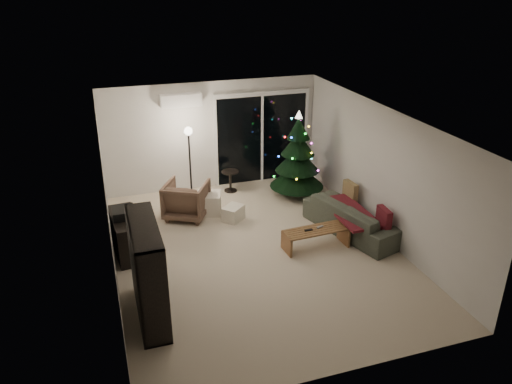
# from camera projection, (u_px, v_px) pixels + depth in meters

# --- Properties ---
(room) EXTENTS (6.50, 7.51, 2.60)m
(room) POSITION_uv_depth(u_px,v_px,m) (254.00, 169.00, 10.22)
(room) COLOR beige
(room) RESTS_ON ground
(bookshelf) EXTENTS (0.70, 1.56, 1.51)m
(bookshelf) POSITION_uv_depth(u_px,v_px,m) (135.00, 274.00, 7.15)
(bookshelf) COLOR black
(bookshelf) RESTS_ON floor
(media_cabinet) EXTENTS (0.55, 1.21, 0.74)m
(media_cabinet) POSITION_uv_depth(u_px,v_px,m) (126.00, 235.00, 9.01)
(media_cabinet) COLOR black
(media_cabinet) RESTS_ON floor
(stereo) EXTENTS (0.37, 0.44, 0.16)m
(stereo) POSITION_uv_depth(u_px,v_px,m) (123.00, 213.00, 8.83)
(stereo) COLOR black
(stereo) RESTS_ON media_cabinet
(armchair) EXTENTS (1.14, 1.15, 0.78)m
(armchair) POSITION_uv_depth(u_px,v_px,m) (187.00, 200.00, 10.34)
(armchair) COLOR brown
(armchair) RESTS_ON floor
(ottoman) EXTENTS (0.62, 0.62, 0.45)m
(ottoman) POSITION_uv_depth(u_px,v_px,m) (209.00, 203.00, 10.57)
(ottoman) COLOR beige
(ottoman) RESTS_ON floor
(cardboard_box_a) EXTENTS (0.46, 0.37, 0.30)m
(cardboard_box_a) POSITION_uv_depth(u_px,v_px,m) (150.00, 250.00, 8.94)
(cardboard_box_a) COLOR white
(cardboard_box_a) RESTS_ON floor
(cardboard_box_b) EXTENTS (0.54, 0.53, 0.30)m
(cardboard_box_b) POSITION_uv_depth(u_px,v_px,m) (233.00, 213.00, 10.29)
(cardboard_box_b) COLOR white
(cardboard_box_b) RESTS_ON floor
(side_table) EXTENTS (0.46, 0.46, 0.50)m
(side_table) POSITION_uv_depth(u_px,v_px,m) (230.00, 181.00, 11.62)
(side_table) COLOR black
(side_table) RESTS_ON floor
(floor_lamp) EXTENTS (0.26, 0.26, 1.65)m
(floor_lamp) POSITION_uv_depth(u_px,v_px,m) (190.00, 166.00, 10.88)
(floor_lamp) COLOR black
(floor_lamp) RESTS_ON floor
(sofa) EXTENTS (1.38, 2.28, 0.62)m
(sofa) POSITION_uv_depth(u_px,v_px,m) (354.00, 218.00, 9.76)
(sofa) COLOR #4E5543
(sofa) RESTS_ON floor
(sofa_throw) EXTENTS (0.66, 1.53, 0.05)m
(sofa_throw) POSITION_uv_depth(u_px,v_px,m) (350.00, 212.00, 9.67)
(sofa_throw) COLOR maroon
(sofa_throw) RESTS_ON sofa
(cushion_a) EXTENTS (0.16, 0.42, 0.41)m
(cushion_a) POSITION_uv_depth(u_px,v_px,m) (350.00, 192.00, 10.29)
(cushion_a) COLOR tan
(cushion_a) RESTS_ON sofa
(cushion_b) EXTENTS (0.15, 0.42, 0.41)m
(cushion_b) POSITION_uv_depth(u_px,v_px,m) (384.00, 219.00, 9.16)
(cushion_b) COLOR maroon
(cushion_b) RESTS_ON sofa
(coffee_table) EXTENTS (1.24, 0.49, 0.38)m
(coffee_table) POSITION_uv_depth(u_px,v_px,m) (316.00, 238.00, 9.24)
(coffee_table) COLOR brown
(coffee_table) RESTS_ON floor
(remote_a) EXTENTS (0.15, 0.05, 0.02)m
(remote_a) POSITION_uv_depth(u_px,v_px,m) (309.00, 230.00, 9.12)
(remote_a) COLOR black
(remote_a) RESTS_ON coffee_table
(remote_b) EXTENTS (0.15, 0.09, 0.02)m
(remote_b) POSITION_uv_depth(u_px,v_px,m) (320.00, 227.00, 9.23)
(remote_b) COLOR slate
(remote_b) RESTS_ON coffee_table
(christmas_tree) EXTENTS (1.63, 1.63, 1.99)m
(christmas_tree) POSITION_uv_depth(u_px,v_px,m) (298.00, 154.00, 11.12)
(christmas_tree) COLOR black
(christmas_tree) RESTS_ON floor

